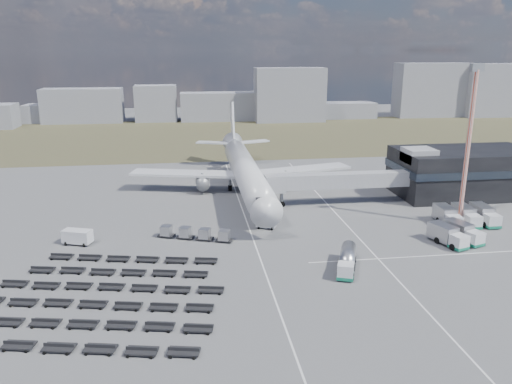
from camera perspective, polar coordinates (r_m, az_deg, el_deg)
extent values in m
plane|color=#565659|center=(82.75, 1.31, -6.06)|extent=(420.00, 420.00, 0.00)
cube|color=#443C29|center=(188.72, -4.03, 6.42)|extent=(420.00, 90.00, 0.01)
cube|color=silver|center=(87.09, -0.52, -4.90)|extent=(0.25, 110.00, 0.01)
cube|color=silver|center=(91.01, 10.83, -4.27)|extent=(0.25, 110.00, 0.01)
cube|color=silver|center=(83.32, 19.59, -6.87)|extent=(40.00, 0.25, 0.01)
cube|color=black|center=(119.44, 22.74, 2.11)|extent=(30.00, 16.00, 10.00)
cube|color=#262D38|center=(119.19, 22.80, 2.67)|extent=(30.40, 16.40, 1.60)
cube|color=#939399|center=(111.15, 18.15, 3.98)|extent=(6.00, 6.00, 3.00)
cube|color=#939399|center=(104.21, 9.39, 1.33)|extent=(29.80, 3.00, 3.00)
cube|color=#939399|center=(100.63, 2.16, 1.01)|extent=(4.00, 3.60, 3.40)
cylinder|color=slate|center=(102.05, 2.93, -0.27)|extent=(0.70, 0.70, 5.10)
cylinder|color=black|center=(102.66, 2.91, -1.40)|extent=(1.40, 0.90, 1.40)
cylinder|color=silver|center=(109.52, -1.17, 2.36)|extent=(5.60, 48.00, 5.60)
cone|color=silver|center=(84.21, 0.95, -1.83)|extent=(5.60, 5.00, 5.60)
cone|color=silver|center=(136.60, -2.55, 5.41)|extent=(5.60, 8.00, 5.60)
cube|color=black|center=(85.86, 0.75, -0.92)|extent=(2.20, 2.00, 0.80)
cube|color=silver|center=(113.96, -7.97, 2.12)|extent=(25.59, 11.38, 0.50)
cube|color=silver|center=(116.75, 4.90, 2.55)|extent=(25.59, 11.38, 0.50)
cylinder|color=slate|center=(112.47, -6.15, 1.11)|extent=(3.00, 5.00, 3.00)
cylinder|color=slate|center=(114.54, 3.39, 1.44)|extent=(3.00, 5.00, 3.00)
cube|color=silver|center=(138.11, -4.92, 5.65)|extent=(9.49, 5.63, 0.35)
cube|color=silver|center=(139.09, -0.37, 5.78)|extent=(9.49, 5.63, 0.35)
cube|color=silver|center=(138.64, -2.70, 7.95)|extent=(0.50, 9.06, 11.45)
cylinder|color=slate|center=(90.65, 0.41, -3.22)|extent=(0.50, 0.50, 2.50)
cylinder|color=slate|center=(114.06, -2.99, 0.79)|extent=(0.60, 0.60, 2.50)
cylinder|color=slate|center=(114.76, 0.20, 0.91)|extent=(0.60, 0.60, 2.50)
cylinder|color=black|center=(90.90, 0.41, -3.66)|extent=(0.50, 1.20, 1.20)
cube|color=gray|center=(243.20, -22.86, 8.29)|extent=(17.89, 12.00, 7.84)
cube|color=gray|center=(236.07, -19.17, 9.32)|extent=(34.23, 12.00, 14.86)
cube|color=gray|center=(232.33, -11.35, 9.92)|extent=(18.34, 12.00, 15.93)
cube|color=gray|center=(231.02, -4.04, 9.73)|extent=(36.33, 12.00, 12.57)
cube|color=gray|center=(227.04, 3.85, 11.02)|extent=(30.93, 12.00, 23.58)
cube|color=gray|center=(243.07, 10.33, 9.19)|extent=(25.99, 12.00, 7.23)
cube|color=gray|center=(257.53, 19.42, 10.94)|extent=(34.67, 12.00, 25.20)
cube|color=gray|center=(270.40, 25.77, 10.44)|extent=(32.81, 12.00, 24.89)
cube|color=silver|center=(71.41, 10.20, -8.86)|extent=(2.85, 2.85, 2.11)
cube|color=#147455|center=(71.75, 10.17, -9.46)|extent=(2.97, 2.97, 0.46)
cylinder|color=#A6A6AB|center=(75.36, 10.43, -7.17)|extent=(4.64, 7.25, 2.30)
cube|color=slate|center=(75.77, 10.39, -7.90)|extent=(4.56, 7.22, 0.32)
cylinder|color=black|center=(74.61, 10.32, -8.49)|extent=(2.59, 1.81, 1.01)
cube|color=silver|center=(90.03, 1.18, -3.68)|extent=(3.92, 3.13, 1.53)
cube|color=silver|center=(87.68, -19.73, -4.88)|extent=(5.13, 3.55, 2.47)
cube|color=silver|center=(119.42, 0.60, 1.65)|extent=(4.49, 6.23, 2.70)
cube|color=#147455|center=(119.70, 0.60, 1.13)|extent=(4.61, 6.36, 0.43)
cube|color=silver|center=(86.75, 22.20, -5.29)|extent=(2.93, 2.86, 2.26)
cube|color=#147455|center=(87.06, 22.14, -5.83)|extent=(3.06, 2.99, 0.46)
cube|color=#A6A6AB|center=(88.88, 20.55, -4.33)|extent=(3.77, 5.24, 2.67)
cube|color=silver|center=(89.26, 23.73, -4.88)|extent=(2.93, 2.86, 2.26)
cube|color=#147455|center=(89.55, 23.67, -5.40)|extent=(3.06, 2.99, 0.46)
cube|color=#A6A6AB|center=(91.33, 22.08, -3.96)|extent=(3.77, 5.24, 2.67)
cube|color=silver|center=(95.87, 21.69, -3.23)|extent=(2.50, 2.40, 2.33)
cube|color=#147455|center=(96.16, 21.64, -3.74)|extent=(2.61, 2.51, 0.48)
cube|color=#A6A6AB|center=(98.85, 20.73, -2.31)|extent=(2.68, 4.95, 2.76)
cube|color=silver|center=(97.60, 23.57, -3.11)|extent=(2.50, 2.40, 2.33)
cube|color=#147455|center=(97.87, 23.51, -3.61)|extent=(2.61, 2.51, 0.48)
cube|color=#A6A6AB|center=(100.52, 22.57, -2.21)|extent=(2.68, 4.95, 2.76)
cube|color=silver|center=(99.42, 25.37, -2.99)|extent=(2.50, 2.40, 2.33)
cube|color=#147455|center=(99.69, 25.31, -3.48)|extent=(2.61, 2.51, 0.48)
cube|color=#A6A6AB|center=(102.29, 24.34, -2.11)|extent=(2.68, 4.95, 2.76)
cube|color=black|center=(87.33, -10.20, -4.89)|extent=(3.22, 2.58, 0.19)
cube|color=#A6A6AB|center=(87.01, -10.23, -4.32)|extent=(2.21, 2.21, 1.61)
cube|color=black|center=(86.11, -8.07, -5.09)|extent=(3.22, 2.58, 0.19)
cube|color=#A6A6AB|center=(85.79, -8.09, -4.52)|extent=(2.21, 2.21, 1.61)
cube|color=black|center=(85.02, -5.89, -5.29)|extent=(3.22, 2.58, 0.19)
cube|color=#A6A6AB|center=(84.69, -5.90, -4.72)|extent=(2.21, 2.21, 1.61)
cube|color=black|center=(84.05, -3.65, -5.49)|extent=(3.22, 2.58, 0.19)
cube|color=#A6A6AB|center=(83.72, -3.66, -4.91)|extent=(2.21, 2.21, 1.61)
cube|color=black|center=(59.74, -21.56, -16.07)|extent=(31.19, 8.11, 0.81)
cube|color=black|center=(63.39, -19.72, -13.91)|extent=(31.19, 8.11, 0.81)
cube|color=black|center=(67.18, -18.12, -11.99)|extent=(31.19, 8.11, 0.81)
cube|color=black|center=(71.08, -16.71, -10.26)|extent=(31.19, 8.11, 0.81)
cube|color=black|center=(75.08, -15.46, -8.71)|extent=(26.79, 7.19, 0.81)
cube|color=black|center=(79.16, -14.35, -7.31)|extent=(26.79, 7.19, 0.81)
cylinder|color=red|center=(95.52, 23.02, 4.36)|extent=(0.78, 0.78, 27.80)
cube|color=slate|center=(94.03, 23.97, 12.87)|extent=(2.75, 1.29, 1.33)
cube|color=#565659|center=(98.89, 22.17, -3.45)|extent=(2.22, 2.22, 0.33)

